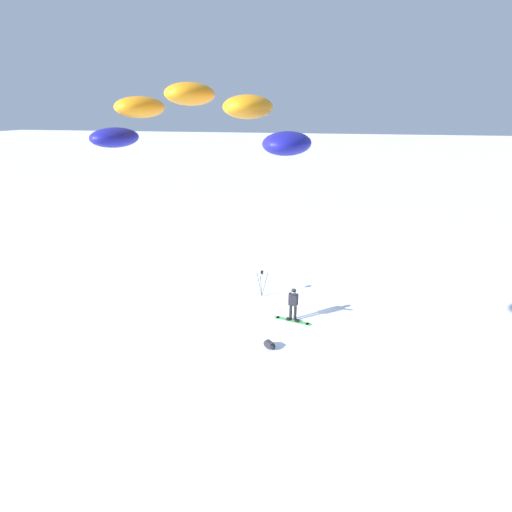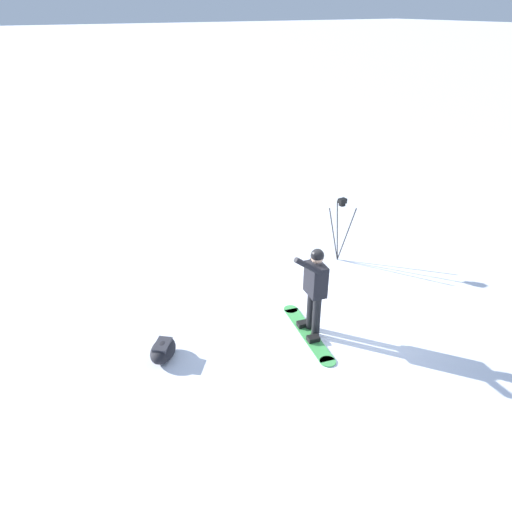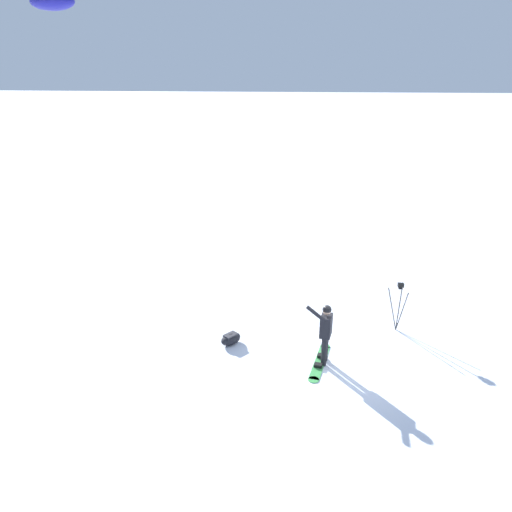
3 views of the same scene
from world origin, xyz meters
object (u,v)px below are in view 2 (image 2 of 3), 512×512
Objects in this scene: snowboard at (308,333)px; camera_tripod at (341,217)px; gear_bag_large at (163,350)px; snowboarder at (315,284)px.

camera_tripod is at bearing -48.60° from snowboard.
camera_tripod is (1.25, -4.54, 0.87)m from gear_bag_large.
camera_tripod reaches higher than gear_bag_large.
snowboarder is 1.13× the size of camera_tripod.
camera_tripod reaches higher than snowboard.
gear_bag_large is 4.79m from camera_tripod.
gear_bag_large is at bearing 74.62° from snowboard.
snowboard is (-0.01, 0.10, -0.95)m from snowboarder.
snowboarder reaches higher than camera_tripod.
gear_bag_large reaches higher than snowboard.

